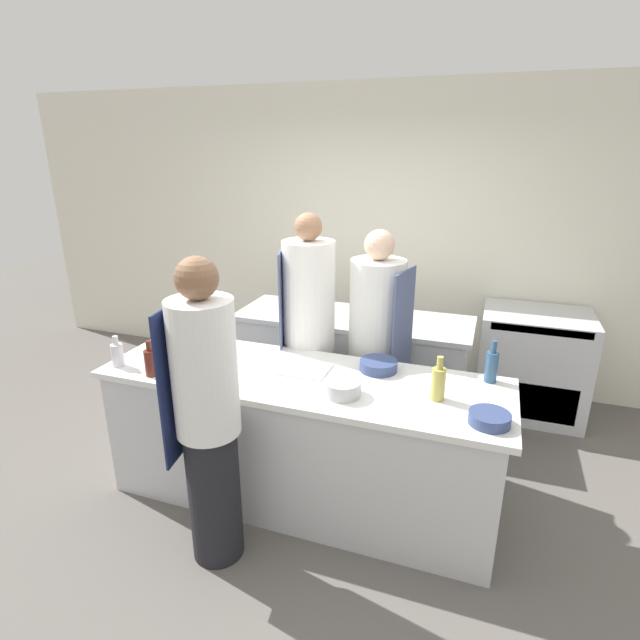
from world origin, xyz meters
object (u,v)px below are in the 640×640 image
bowl_mixing_large (490,418)px  chef_at_stove (376,349)px  bottle_vinegar (117,354)px  bottle_cooking_oil (492,366)px  bottle_olive_oil (163,344)px  oven_range (532,363)px  bottle_wine (438,383)px  bottle_sauce (151,362)px  bowl_prep_small (378,365)px  bowl_wooden_salad (342,388)px  bowl_ceramic_blue (172,340)px  chef_at_prep_near (208,418)px  chef_at_pass_far (309,338)px

bowl_mixing_large → chef_at_stove: bearing=132.8°
bottle_vinegar → bottle_cooking_oil: bearing=13.9°
bottle_olive_oil → bowl_mixing_large: 2.11m
bowl_mixing_large → oven_range: bearing=80.0°
oven_range → bottle_vinegar: bearing=-142.8°
bottle_wine → bottle_sauce: size_ratio=1.13×
bottle_wine → bowl_prep_small: (-0.40, 0.27, -0.07)m
bottle_sauce → bowl_wooden_salad: bearing=6.8°
bowl_mixing_large → bowl_ceramic_blue: 2.19m
bowl_mixing_large → chef_at_prep_near: bearing=-163.3°
chef_at_pass_far → bottle_sauce: 1.12m
chef_at_prep_near → bowl_wooden_salad: bearing=-60.4°
chef_at_pass_far → bottle_cooking_oil: (1.27, -0.25, 0.08)m
bowl_mixing_large → bowl_ceramic_blue: bowl_ceramic_blue is taller
bowl_prep_small → bowl_ceramic_blue: bowl_ceramic_blue is taller
bottle_vinegar → bowl_mixing_large: bearing=1.2°
oven_range → chef_at_stove: (-1.14, -1.08, 0.40)m
bottle_olive_oil → chef_at_pass_far: bearing=35.7°
bottle_sauce → bowl_ceramic_blue: bottle_sauce is taller
bottle_cooking_oil → bowl_wooden_salad: bearing=-149.5°
bottle_vinegar → bowl_prep_small: 1.68m
chef_at_stove → bowl_prep_small: 0.44m
bottle_vinegar → bottle_cooking_oil: size_ratio=0.78×
bottle_wine → bowl_mixing_large: size_ratio=1.22×
bottle_sauce → bottle_olive_oil: bearing=111.4°
bottle_cooking_oil → bowl_mixing_large: bearing=-88.9°
bottle_wine → bottle_vinegar: bearing=-173.5°
bottle_vinegar → bottle_cooking_oil: (2.28, 0.56, 0.02)m
chef_at_pass_far → bottle_olive_oil: (-0.82, -0.59, 0.07)m
oven_range → bowl_wooden_salad: 2.27m
bottle_wine → bowl_ceramic_blue: bearing=174.4°
oven_range → bowl_ceramic_blue: 3.01m
bottle_vinegar → bottle_sauce: bottle_sauce is taller
chef_at_stove → bowl_wooden_salad: chef_at_stove is taller
chef_at_prep_near → bottle_cooking_oil: 1.68m
chef_at_stove → bowl_ceramic_blue: (-1.37, -0.50, 0.08)m
oven_range → bowl_ceramic_blue: bowl_ceramic_blue is taller
bottle_wine → bottle_sauce: bearing=-171.0°
oven_range → bottle_sauce: size_ratio=3.98×
oven_range → bottle_vinegar: bottle_vinegar is taller
chef_at_stove → bottle_vinegar: size_ratio=8.33×
chef_at_pass_far → bottle_sauce: bearing=122.0°
chef_at_prep_near → bowl_mixing_large: bearing=-81.7°
bottle_sauce → bowl_ceramic_blue: size_ratio=1.10×
bowl_ceramic_blue → bowl_wooden_salad: (1.36, -0.31, 0.00)m
chef_at_pass_far → bottle_wine: (0.99, -0.58, 0.08)m
bottle_olive_oil → oven_range: bearing=36.0°
bottle_vinegar → bottle_wine: (2.00, 0.23, 0.02)m
bowl_mixing_large → bowl_wooden_salad: bearing=176.6°
bottle_olive_oil → bowl_ceramic_blue: bottle_olive_oil is taller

